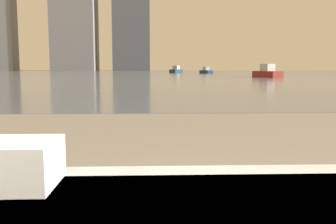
% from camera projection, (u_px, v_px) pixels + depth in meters
% --- Properties ---
extents(towel_stack, '(0.29, 0.21, 0.12)m').
position_uv_depth(towel_stack, '(1.00, 164.00, 0.98)').
color(towel_stack, white).
rests_on(towel_stack, bathtub).
extents(harbor_water, '(180.00, 110.00, 0.01)m').
position_uv_depth(harbor_water, '(154.00, 73.00, 61.83)').
color(harbor_water, slate).
rests_on(harbor_water, ground_plane).
extents(harbor_boat_1, '(2.58, 3.53, 1.26)m').
position_uv_depth(harbor_boat_1, '(176.00, 70.00, 65.97)').
color(harbor_boat_1, navy).
rests_on(harbor_boat_1, harbor_water).
extents(harbor_boat_2, '(2.09, 3.48, 1.23)m').
position_uv_depth(harbor_boat_2, '(267.00, 73.00, 34.34)').
color(harbor_boat_2, maroon).
rests_on(harbor_boat_2, harbor_water).
extents(harbor_boat_3, '(1.89, 2.96, 1.05)m').
position_uv_depth(harbor_boat_3, '(206.00, 71.00, 59.62)').
color(harbor_boat_3, navy).
rests_on(harbor_boat_3, harbor_water).
extents(harbor_boat_4, '(2.22, 3.14, 1.12)m').
position_uv_depth(harbor_boat_4, '(270.00, 71.00, 53.20)').
color(harbor_boat_4, '#335647').
rests_on(harbor_boat_4, harbor_water).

